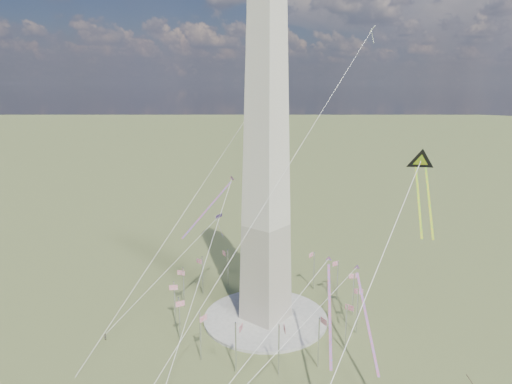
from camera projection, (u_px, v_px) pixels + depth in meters
The scene contains 12 objects.
ground at pixel (265, 319), 133.12m from camera, with size 2000.00×2000.00×0.00m, color #4F6030.
plaza at pixel (265, 318), 133.02m from camera, with size 36.00×36.00×0.80m, color beige.
washington_monument at pixel (266, 157), 121.98m from camera, with size 15.56×15.56×100.00m.
flagpole_ring at pixel (266, 296), 131.43m from camera, with size 54.40×54.40×13.00m.
person_west at pixel (105, 337), 122.33m from camera, with size 0.86×0.67×1.77m, color gray.
kite_delta_black at pixel (421, 166), 103.85m from camera, with size 13.20×19.33×16.17m.
kite_diamond_purple at pixel (219, 219), 148.69m from camera, with size 2.07×2.91×8.57m.
kite_streamer_left at pixel (329, 294), 104.01m from camera, with size 13.89×20.31×16.04m.
kite_streamer_mid at pixel (215, 200), 123.17m from camera, with size 1.83×19.64×13.50m.
kite_streamer_right at pixel (363, 301), 110.91m from camera, with size 16.72×19.22×16.55m.
kite_small_red at pixel (258, 102), 169.14m from camera, with size 1.64×1.87×5.09m.
kite_small_white at pixel (373, 30), 137.79m from camera, with size 1.44×2.07×5.17m.
Camera 1 is at (74.49, -95.20, 67.08)m, focal length 32.00 mm.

